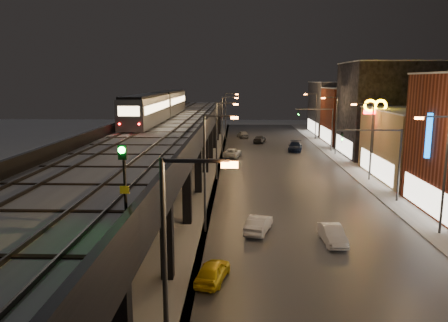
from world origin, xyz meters
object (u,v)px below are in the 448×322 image
object	(u,v)px
car_mid_silver	(232,153)
car_mid_dark	(259,139)
car_far_white	(243,135)
subway_train	(160,105)
car_taxi	(213,272)
car_onc_silver	(332,235)
car_near_white	(259,225)
car_onc_white	(295,147)
rail_signal	(124,168)

from	to	relation	value
car_mid_silver	car_mid_dark	world-z (taller)	car_mid_silver
car_far_white	subway_train	bearing A→B (deg)	56.30
car_taxi	car_far_white	size ratio (longest dim) A/B	0.85
car_taxi	car_mid_silver	size ratio (longest dim) A/B	0.74
car_taxi	car_onc_silver	world-z (taller)	car_onc_silver
car_near_white	car_mid_dark	bearing A→B (deg)	-77.03
car_mid_dark	car_far_white	bearing A→B (deg)	-54.14
car_far_white	car_onc_white	size ratio (longest dim) A/B	0.79
car_onc_white	car_mid_dark	bearing A→B (deg)	128.46
rail_signal	car_onc_silver	bearing A→B (deg)	55.36
subway_train	car_mid_dark	size ratio (longest dim) A/B	7.31
car_far_white	car_onc_silver	bearing A→B (deg)	82.55
car_onc_white	car_mid_silver	bearing A→B (deg)	-139.96
car_far_white	car_onc_white	xyz separation A→B (m)	(8.39, -16.50, 0.05)
rail_signal	car_far_white	size ratio (longest dim) A/B	0.65
rail_signal	car_onc_silver	world-z (taller)	rail_signal
car_near_white	car_onc_white	distance (m)	39.77
car_near_white	car_mid_dark	size ratio (longest dim) A/B	0.89
subway_train	car_near_white	bearing A→B (deg)	-65.01
car_mid_dark	car_onc_silver	size ratio (longest dim) A/B	1.17
rail_signal	car_onc_silver	distance (m)	20.29
car_mid_dark	car_mid_silver	bearing A→B (deg)	84.23
car_mid_silver	car_far_white	distance (m)	22.53
car_mid_dark	car_onc_white	world-z (taller)	car_onc_white
car_mid_dark	car_onc_white	distance (m)	11.15
rail_signal	car_far_white	xyz separation A→B (m)	(4.83, 72.95, -7.83)
car_near_white	car_far_white	distance (m)	55.51
car_taxi	car_mid_dark	distance (m)	57.39
car_taxi	rail_signal	bearing A→B (deg)	87.57
car_near_white	car_mid_dark	xyz separation A→B (m)	(2.40, 48.79, -0.00)
rail_signal	car_mid_silver	world-z (taller)	rail_signal
car_onc_white	subway_train	bearing A→B (deg)	-135.61
rail_signal	car_taxi	bearing A→B (deg)	74.93
subway_train	rail_signal	world-z (taller)	subway_train
car_taxi	car_mid_dark	world-z (taller)	car_mid_dark
car_onc_silver	car_near_white	bearing A→B (deg)	155.19
car_taxi	car_onc_silver	xyz separation A→B (m)	(8.17, 6.27, 0.03)
subway_train	car_mid_silver	size ratio (longest dim) A/B	6.85
car_near_white	car_onc_silver	xyz separation A→B (m)	(5.14, -2.07, -0.02)
car_near_white	car_far_white	size ratio (longest dim) A/B	0.96
car_mid_silver	car_onc_white	distance (m)	11.84
car_mid_dark	car_far_white	world-z (taller)	car_far_white
car_near_white	car_onc_white	bearing A→B (deg)	-85.45
car_mid_silver	car_far_white	bearing A→B (deg)	-84.90
subway_train	car_mid_dark	distance (m)	28.37
subway_train	car_onc_silver	xyz separation A→B (m)	(17.02, -27.55, -7.62)
subway_train	car_far_white	bearing A→B (deg)	69.50
car_mid_silver	car_onc_white	world-z (taller)	car_onc_white
rail_signal	subway_train	bearing A→B (deg)	98.48
car_near_white	car_far_white	bearing A→B (deg)	-73.55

